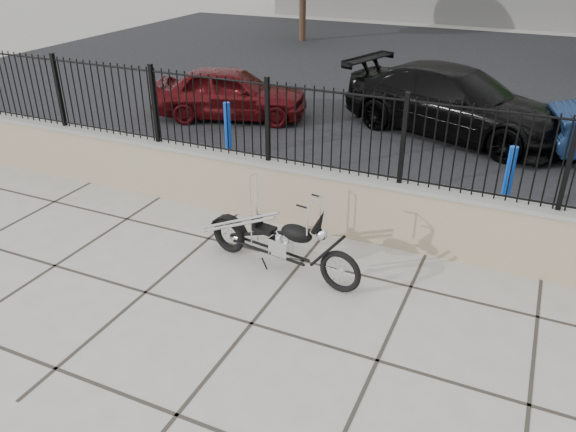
# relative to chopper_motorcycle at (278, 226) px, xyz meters

# --- Properties ---
(ground_plane) EXTENTS (90.00, 90.00, 0.00)m
(ground_plane) POSITION_rel_chopper_motorcycle_xyz_m (0.21, -1.18, -0.66)
(ground_plane) COLOR #99968E
(ground_plane) RESTS_ON ground
(parking_lot) EXTENTS (30.00, 30.00, 0.00)m
(parking_lot) POSITION_rel_chopper_motorcycle_xyz_m (0.21, 11.32, -0.66)
(parking_lot) COLOR black
(parking_lot) RESTS_ON ground
(retaining_wall) EXTENTS (14.00, 0.36, 0.96)m
(retaining_wall) POSITION_rel_chopper_motorcycle_xyz_m (0.21, 1.32, -0.18)
(retaining_wall) COLOR gray
(retaining_wall) RESTS_ON ground_plane
(iron_fence) EXTENTS (14.00, 0.08, 1.20)m
(iron_fence) POSITION_rel_chopper_motorcycle_xyz_m (0.21, 1.32, 0.90)
(iron_fence) COLOR black
(iron_fence) RESTS_ON retaining_wall
(chopper_motorcycle) EXTENTS (2.23, 0.72, 1.32)m
(chopper_motorcycle) POSITION_rel_chopper_motorcycle_xyz_m (0.00, 0.00, 0.00)
(chopper_motorcycle) COLOR black
(chopper_motorcycle) RESTS_ON ground_plane
(car_red) EXTENTS (3.86, 2.48, 1.22)m
(car_red) POSITION_rel_chopper_motorcycle_xyz_m (-3.89, 5.59, -0.05)
(car_red) COLOR #4A0A0D
(car_red) RESTS_ON parking_lot
(car_black) EXTENTS (5.35, 3.44, 1.44)m
(car_black) POSITION_rel_chopper_motorcycle_xyz_m (1.10, 6.56, 0.06)
(car_black) COLOR black
(car_black) RESTS_ON parking_lot
(bollard_a) EXTENTS (0.17, 0.17, 1.09)m
(bollard_a) POSITION_rel_chopper_motorcycle_xyz_m (-2.69, 3.37, -0.11)
(bollard_a) COLOR #0E2CD4
(bollard_a) RESTS_ON ground_plane
(bollard_b) EXTENTS (0.13, 0.13, 1.11)m
(bollard_b) POSITION_rel_chopper_motorcycle_xyz_m (2.54, 3.01, -0.10)
(bollard_b) COLOR #0D33CC
(bollard_b) RESTS_ON ground_plane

